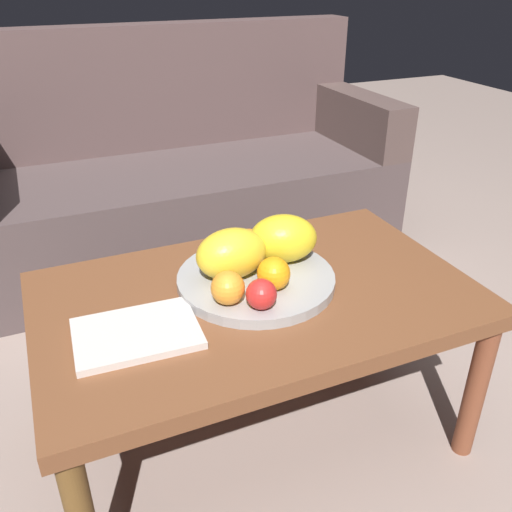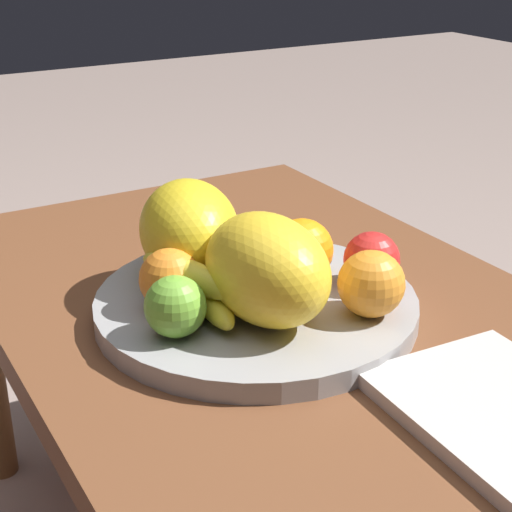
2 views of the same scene
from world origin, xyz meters
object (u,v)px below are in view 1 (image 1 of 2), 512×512
Objects in this scene: melon_smaller_beside at (231,254)px; orange_right at (228,288)px; coffee_table at (257,310)px; melon_large_front at (283,238)px; banana_bunch at (246,251)px; apple_left at (223,244)px; apple_right at (261,294)px; fruit_bowl at (256,279)px; magazine at (137,333)px; orange_left at (249,243)px; couch at (183,181)px; orange_front at (274,274)px.

melon_smaller_beside is 2.27× the size of orange_right.
melon_large_front is at bearing 36.43° from coffee_table.
orange_right reaches higher than banana_bunch.
apple_right is (-0.01, -0.25, 0.00)m from apple_left.
fruit_bowl is at bearing -155.50° from melon_large_front.
magazine is (-0.31, -0.17, -0.04)m from banana_bunch.
melon_large_front is 0.09m from orange_left.
melon_smaller_beside reaches higher than apple_left.
couch is 10.34× the size of melon_large_front.
magazine is at bearing -141.59° from apple_left.
banana_bunch is at bearing 158.92° from melon_large_front.
coffee_table is 0.31m from magazine.
orange_front is (0.02, -0.04, 0.11)m from coffee_table.
orange_front reaches higher than coffee_table.
fruit_bowl is 5.03× the size of orange_right.
fruit_bowl is 0.09m from melon_smaller_beside.
fruit_bowl is 0.32m from magazine.
orange_front is at bearing 6.98° from magazine.
orange_front reaches higher than fruit_bowl.
orange_front is 1.02× the size of orange_right.
orange_front reaches higher than orange_right.
couch is 24.30× the size of orange_left.
banana_bunch reaches higher than coffee_table.
banana_bunch reaches higher than magazine.
melon_large_front is at bearing -31.50° from apple_left.
coffee_table is 0.07m from fruit_bowl.
melon_smaller_beside is 0.11m from orange_front.
apple_right is at bearing -106.07° from orange_left.
banana_bunch is (0.11, 0.16, -0.01)m from orange_right.
coffee_table is 15.07× the size of apple_right.
coffee_table is at bearing 71.71° from apple_right.
banana_bunch is at bearing 92.97° from orange_front.
banana_bunch is (0.04, -0.05, -0.01)m from apple_left.
melon_smaller_beside is at bearing 26.69° from magazine.
couch is 1.10m from fruit_bowl.
orange_left reaches higher than banana_bunch.
coffee_table is at bearing -97.34° from couch.
orange_front is at bearing 7.46° from orange_right.
melon_smaller_beside is 1.02× the size of banana_bunch.
melon_smaller_beside is at bearing 64.94° from orange_right.
banana_bunch is at bearing -46.65° from apple_left.
orange_front is 0.08m from apple_right.
magazine is at bearing -149.69° from orange_left.
orange_front is at bearing -79.83° from fruit_bowl.
apple_right is 0.40× the size of banana_bunch.
apple_left is 0.35m from magazine.
melon_large_front is 0.99× the size of banana_bunch.
orange_right is at bearing -107.62° from apple_left.
coffee_table is 0.59× the size of couch.
melon_smaller_beside reaches higher than banana_bunch.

